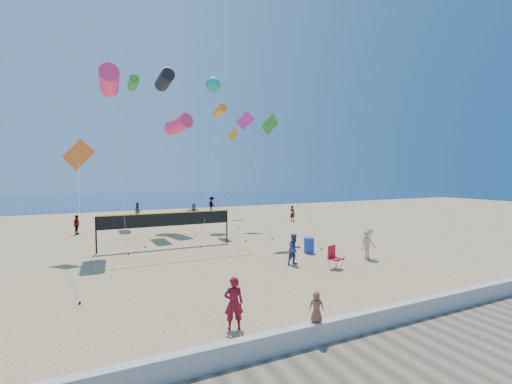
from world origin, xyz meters
name	(u,v)px	position (x,y,z in m)	size (l,w,h in m)	color
ground	(293,302)	(0.00, 0.00, 0.00)	(120.00, 120.00, 0.00)	tan
ocean	(132,198)	(0.00, 62.00, 0.01)	(140.00, 50.00, 0.03)	navy
seawall	(345,326)	(0.00, -3.00, 0.30)	(32.00, 0.30, 0.60)	silver
boardwalk	(399,370)	(0.00, -5.00, 0.01)	(32.00, 3.60, 0.03)	#786652
woman	(234,303)	(-2.86, -1.18, 0.83)	(0.61, 0.40, 1.67)	maroon
toddler	(316,307)	(-1.01, -2.94, 1.04)	(0.43, 0.28, 0.88)	brown
bystander_a	(294,249)	(2.88, 4.55, 0.83)	(0.81, 0.63, 1.66)	navy
bystander_b	(368,243)	(7.36, 3.85, 0.88)	(1.14, 0.65, 1.76)	#CCAE88
far_person_0	(77,225)	(-8.06, 19.85, 0.78)	(0.92, 0.38, 1.56)	gray
far_person_1	(194,212)	(2.78, 24.67, 0.83)	(1.54, 0.49, 1.67)	gray
far_person_2	(292,213)	(11.65, 19.13, 0.80)	(0.58, 0.38, 1.60)	gray
far_person_3	(138,211)	(-2.56, 27.38, 0.88)	(0.86, 0.67, 1.76)	gray
far_person_4	(212,204)	(6.84, 31.00, 0.97)	(1.25, 0.72, 1.93)	gray
camp_chair	(334,256)	(4.34, 3.07, 0.66)	(0.78, 0.90, 1.29)	red
trash_barrel	(309,245)	(5.13, 6.49, 0.47)	(0.62, 0.62, 0.93)	#193CA7
volleyball_net	(167,224)	(-2.45, 11.87, 1.58)	(8.66, 8.51, 2.31)	black
kite_0	(109,81)	(-5.70, 12.90, 10.73)	(1.44, 3.63, 11.51)	#FB2F75
kite_1	(165,80)	(-1.14, 18.96, 12.79)	(3.30, 8.04, 13.52)	black
kite_2	(220,110)	(2.94, 16.61, 10.17)	(3.77, 6.63, 10.64)	orange
kite_3	(78,159)	(-7.49, 11.32, 5.72)	(1.81, 8.88, 6.92)	orange
kite_4	(273,130)	(4.66, 10.38, 7.89)	(2.64, 3.95, 9.15)	green
kite_5	(246,125)	(5.88, 17.72, 9.24)	(1.73, 7.00, 10.64)	#E12CAE
kite_6	(168,75)	(-0.22, 22.37, 14.23)	(1.81, 8.27, 14.94)	white
kite_7	(213,85)	(3.56, 20.15, 13.21)	(2.07, 3.82, 13.92)	#14B2A2
kite_8	(133,83)	(-3.06, 24.87, 13.71)	(1.57, 6.99, 14.32)	green
kite_9	(234,141)	(7.71, 25.37, 8.64)	(1.51, 4.89, 10.04)	orange
kite_10	(179,125)	(0.02, 19.04, 9.13)	(4.11, 9.23, 9.95)	#FB2F75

